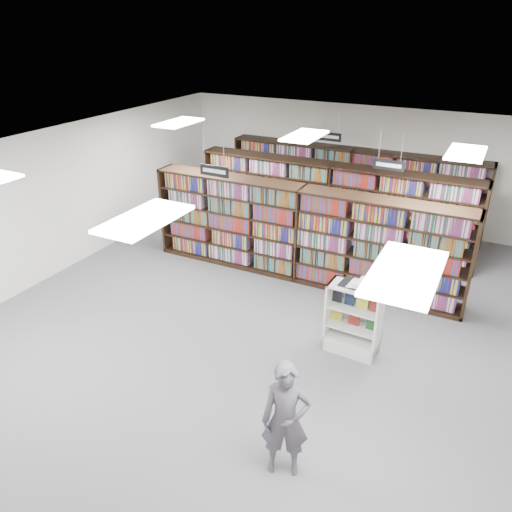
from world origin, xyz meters
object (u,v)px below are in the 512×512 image
at_px(endcap_display, 353,328).
at_px(open_book, 360,284).
at_px(shopper, 286,420).
at_px(bookshelf_row_near, 300,234).

xyz_separation_m(endcap_display, open_book, (0.04, 0.02, 0.87)).
relative_size(endcap_display, shopper, 0.77).
bearing_deg(shopper, endcap_display, 68.31).
relative_size(endcap_display, open_book, 1.83).
height_order(bookshelf_row_near, endcap_display, bookshelf_row_near).
distance_m(bookshelf_row_near, endcap_display, 2.86).
height_order(endcap_display, open_book, open_book).
distance_m(open_book, shopper, 2.93).
bearing_deg(bookshelf_row_near, shopper, -69.64).
height_order(open_book, shopper, shopper).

